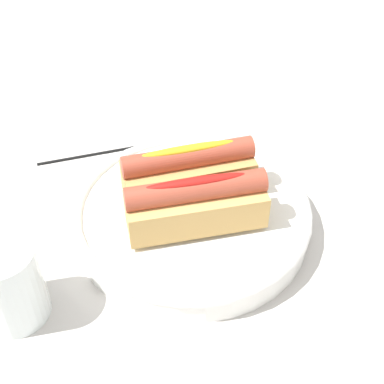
% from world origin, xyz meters
% --- Properties ---
extents(ground_plane, '(2.40, 2.40, 0.00)m').
position_xyz_m(ground_plane, '(0.00, 0.00, 0.00)').
color(ground_plane, beige).
extents(serving_bowl, '(0.27, 0.27, 0.04)m').
position_xyz_m(serving_bowl, '(0.03, 0.01, 0.02)').
color(serving_bowl, white).
rests_on(serving_bowl, ground_plane).
extents(hotdog_front, '(0.16, 0.08, 0.06)m').
position_xyz_m(hotdog_front, '(0.02, -0.02, 0.06)').
color(hotdog_front, tan).
rests_on(hotdog_front, serving_bowl).
extents(hotdog_back, '(0.16, 0.09, 0.06)m').
position_xyz_m(hotdog_back, '(0.04, 0.04, 0.06)').
color(hotdog_back, tan).
rests_on(hotdog_back, serving_bowl).
extents(water_glass, '(0.07, 0.07, 0.09)m').
position_xyz_m(water_glass, '(0.24, 0.03, 0.04)').
color(water_glass, white).
rests_on(water_glass, ground_plane).
extents(chopstick_near, '(0.22, 0.05, 0.01)m').
position_xyz_m(chopstick_near, '(0.05, -0.17, 0.00)').
color(chopstick_near, black).
rests_on(chopstick_near, ground_plane).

